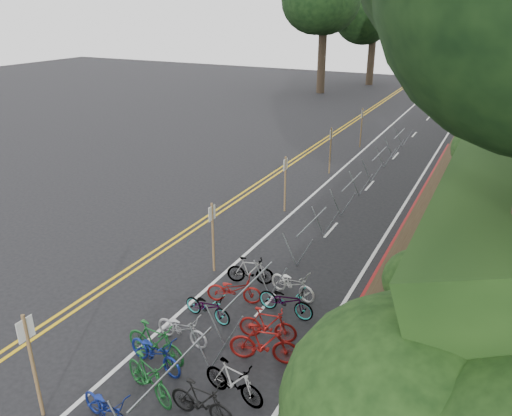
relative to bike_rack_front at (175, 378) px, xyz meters
The scene contains 9 objects.
ground 3.39m from the bike_rack_front, 165.35° to the left, with size 120.00×120.00×0.00m, color black.
road_markings 11.25m from the bike_rack_front, 103.04° to the left, with size 7.47×80.00×0.01m.
red_curb 13.10m from the bike_rack_front, 78.81° to the left, with size 0.25×28.00×0.10m, color maroon.
bike_rack_front is the anchor object (origin of this frame).
bike_racks_rest 13.83m from the bike_rack_front, 90.67° to the left, with size 1.14×23.00×1.17m.
signpost_near 3.04m from the bike_rack_front, 150.60° to the right, with size 0.08×0.40×2.63m.
signposts_rest 15.06m from the bike_rack_front, 99.80° to the left, with size 0.08×18.40×2.50m.
bike_front 1.91m from the bike_rack_front, 141.32° to the left, with size 1.82×0.52×1.10m, color #144C1E.
bike_valet 1.65m from the bike_rack_front, 95.35° to the left, with size 3.27×9.61×1.09m.
Camera 1 is at (8.67, -7.79, 8.48)m, focal length 35.00 mm.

